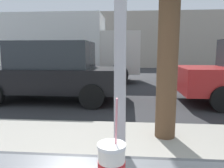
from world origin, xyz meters
The scene contains 6 objects.
ground_plane centered at (0.00, 8.00, 0.00)m, with size 60.00×60.00×0.00m, color #2D2D30.
sidewalk_strip centered at (0.00, 1.60, 0.07)m, with size 16.00×2.80×0.14m, color #9E998E.
building_facade_far centered at (0.00, 19.35, 2.52)m, with size 28.00×1.20×5.04m, color #A89E8E.
soda_cup_left centered at (-0.01, -0.20, 1.07)m, with size 0.09×0.09×0.32m.
parked_car_black centered at (-2.22, 5.25, 0.87)m, with size 4.30×1.92×1.73m.
box_truck centered at (-2.87, 9.49, 1.69)m, with size 6.37×2.44×3.16m.
Camera 1 is at (0.04, -0.85, 1.44)m, focal length 34.22 mm.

